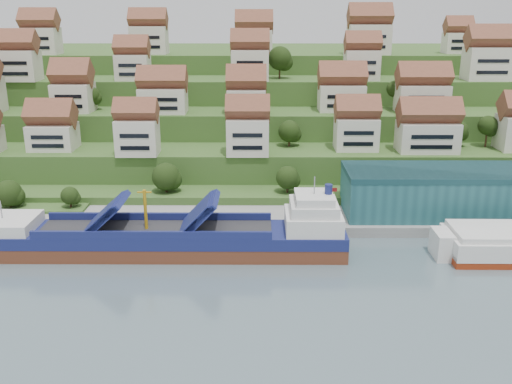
{
  "coord_description": "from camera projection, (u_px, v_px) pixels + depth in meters",
  "views": [
    {
      "loc": [
        3.09,
        -101.0,
        45.02
      ],
      "look_at": [
        2.61,
        14.0,
        8.0
      ],
      "focal_mm": 40.0,
      "sensor_mm": 36.0,
      "label": 1
    }
  ],
  "objects": [
    {
      "name": "hillside_village",
      "position": [
        242.0,
        86.0,
        159.94
      ],
      "size": [
        158.25,
        65.28,
        29.31
      ],
      "color": "beige",
      "rests_on": "ground"
    },
    {
      "name": "ground",
      "position": [
        242.0,
        254.0,
        109.95
      ],
      "size": [
        300.0,
        300.0,
        0.0
      ],
      "primitive_type": "plane",
      "color": "slate",
      "rests_on": "ground"
    },
    {
      "name": "flagpole",
      "position": [
        331.0,
        203.0,
        117.29
      ],
      "size": [
        1.28,
        0.16,
        8.0
      ],
      "color": "gray",
      "rests_on": "quay"
    },
    {
      "name": "warehouse",
      "position": [
        483.0,
        192.0,
        123.72
      ],
      "size": [
        60.0,
        15.0,
        10.0
      ],
      "primitive_type": "cube",
      "color": "#235B60",
      "rests_on": "quay"
    },
    {
      "name": "quay",
      "position": [
        336.0,
        221.0,
        123.81
      ],
      "size": [
        180.0,
        14.0,
        2.2
      ],
      "primitive_type": "cube",
      "color": "gray",
      "rests_on": "ground"
    },
    {
      "name": "hillside",
      "position": [
        250.0,
        109.0,
        205.26
      ],
      "size": [
        260.0,
        128.0,
        31.0
      ],
      "color": "#2D4C1E",
      "rests_on": "ground"
    },
    {
      "name": "cargo_ship",
      "position": [
        176.0,
        239.0,
        109.33
      ],
      "size": [
        68.88,
        10.82,
        15.16
      ],
      "rotation": [
        0.0,
        0.0,
        -0.0
      ],
      "color": "brown",
      "rests_on": "ground"
    },
    {
      "name": "hillside_trees",
      "position": [
        242.0,
        118.0,
        149.57
      ],
      "size": [
        140.14,
        62.62,
        31.45
      ],
      "color": "#223812",
      "rests_on": "ground"
    }
  ]
}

